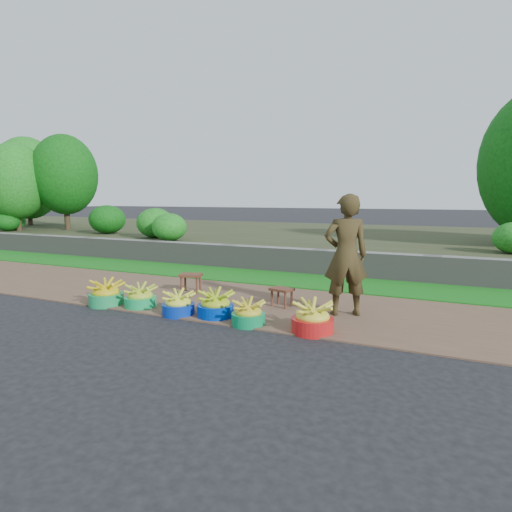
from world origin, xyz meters
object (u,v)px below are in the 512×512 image
at_px(basin_a, 106,294).
at_px(basin_c, 178,304).
at_px(basin_e, 248,314).
at_px(stool_left, 191,278).
at_px(stool_right, 282,292).
at_px(basin_b, 140,297).
at_px(basin_d, 216,306).
at_px(vendor_woman, 346,255).
at_px(basin_f, 313,319).

distance_m(basin_a, basin_c, 1.34).
bearing_deg(basin_c, basin_e, -0.99).
distance_m(basin_a, stool_left, 1.46).
distance_m(basin_a, stool_right, 2.72).
distance_m(basin_b, basin_e, 1.88).
distance_m(basin_d, vendor_woman, 1.94).
height_order(basin_e, stool_left, stool_left).
xyz_separation_m(stool_left, vendor_woman, (2.77, -0.31, 0.59)).
bearing_deg(basin_b, basin_d, 0.69).
height_order(basin_b, basin_e, basin_b).
relative_size(basin_a, basin_e, 1.18).
relative_size(stool_left, stool_right, 1.15).
xyz_separation_m(basin_d, basin_e, (0.57, -0.13, -0.02)).
distance_m(basin_e, basin_f, 0.86).
distance_m(basin_f, stool_left, 2.87).
bearing_deg(basin_f, basin_c, -179.18).
relative_size(basin_a, basin_b, 1.10).
bearing_deg(stool_left, basin_c, -63.88).
height_order(basin_a, basin_e, basin_a).
bearing_deg(basin_e, basin_f, 3.17).
distance_m(basin_d, stool_right, 1.10).
height_order(basin_f, vendor_woman, vendor_woman).
xyz_separation_m(basin_b, basin_d, (1.30, 0.02, 0.01)).
distance_m(stool_right, vendor_woman, 1.15).
bearing_deg(basin_a, vendor_woman, 15.25).
relative_size(basin_f, vendor_woman, 0.31).
bearing_deg(basin_d, basin_c, -168.47).
relative_size(basin_a, vendor_woman, 0.31).
bearing_deg(basin_b, basin_e, -3.50).
relative_size(basin_d, basin_e, 1.15).
relative_size(basin_c, stool_left, 1.08).
bearing_deg(stool_right, basin_e, -93.87).
xyz_separation_m(basin_b, stool_right, (1.94, 0.90, 0.09)).
height_order(basin_b, vendor_woman, vendor_woman).
relative_size(basin_a, basin_f, 1.00).
bearing_deg(basin_e, basin_d, 167.11).
relative_size(basin_b, basin_d, 0.93).
xyz_separation_m(basin_c, vendor_woman, (2.15, 0.95, 0.71)).
xyz_separation_m(basin_f, stool_left, (-2.59, 1.23, 0.10)).
height_order(basin_d, vendor_woman, vendor_woman).
bearing_deg(basin_a, stool_left, 60.11).
xyz_separation_m(basin_a, basin_c, (1.34, 0.00, -0.02)).
xyz_separation_m(basin_a, basin_b, (0.58, 0.10, -0.02)).
height_order(basin_c, stool_right, basin_c).
bearing_deg(basin_e, basin_c, 179.01).
distance_m(basin_e, vendor_woman, 1.59).
distance_m(basin_a, vendor_woman, 3.69).
xyz_separation_m(basin_e, stool_right, (0.07, 1.02, 0.10)).
xyz_separation_m(basin_d, vendor_woman, (1.61, 0.84, 0.69)).
bearing_deg(basin_f, basin_b, 178.59).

